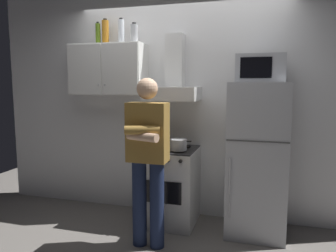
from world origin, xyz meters
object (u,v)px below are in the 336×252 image
at_px(refrigerator, 257,159).
at_px(cooking_pot, 178,145).
at_px(bottle_canister_steel, 134,34).
at_px(bottle_vodka_clear, 121,32).
at_px(bottle_olive_oil, 98,34).
at_px(upper_cabinet, 108,70).
at_px(range_hood, 173,83).
at_px(stove_oven, 170,185).
at_px(person_standing, 148,156).
at_px(bottle_liquor_amber, 105,32).
at_px(microwave, 260,68).

relative_size(refrigerator, cooking_pot, 5.66).
bearing_deg(bottle_canister_steel, bottle_vodka_clear, 170.58).
bearing_deg(cooking_pot, bottle_vodka_clear, 160.00).
xyz_separation_m(cooking_pot, bottle_olive_oil, (-1.06, 0.26, 1.24)).
relative_size(upper_cabinet, bottle_vodka_clear, 3.02).
bearing_deg(bottle_vodka_clear, range_hood, -3.11).
height_order(range_hood, cooking_pot, range_hood).
height_order(range_hood, bottle_vodka_clear, bottle_vodka_clear).
bearing_deg(upper_cabinet, stove_oven, -8.90).
bearing_deg(refrigerator, person_standing, -148.77).
bearing_deg(person_standing, upper_cabinet, 135.74).
xyz_separation_m(refrigerator, cooking_pot, (-0.82, -0.12, 0.13)).
bearing_deg(upper_cabinet, bottle_liquor_amber, 138.61).
xyz_separation_m(bottle_liquor_amber, bottle_canister_steel, (0.38, -0.03, -0.03)).
distance_m(range_hood, microwave, 0.97).
relative_size(refrigerator, bottle_olive_oil, 6.05).
height_order(refrigerator, bottle_vodka_clear, bottle_vodka_clear).
distance_m(upper_cabinet, bottle_vodka_clear, 0.47).
distance_m(range_hood, bottle_liquor_amber, 1.04).
bearing_deg(person_standing, refrigerator, 31.23).
bearing_deg(bottle_canister_steel, cooking_pot, -22.88).
xyz_separation_m(microwave, bottle_olive_oil, (-1.88, 0.12, 0.44)).
distance_m(microwave, bottle_vodka_clear, 1.66).
xyz_separation_m(bottle_liquor_amber, bottle_vodka_clear, (0.21, -0.01, -0.00)).
bearing_deg(bottle_olive_oil, person_standing, -40.20).
xyz_separation_m(upper_cabinet, bottle_olive_oil, (-0.13, 0.01, 0.43)).
relative_size(microwave, person_standing, 0.29).
height_order(refrigerator, bottle_liquor_amber, bottle_liquor_amber).
bearing_deg(bottle_olive_oil, bottle_canister_steel, -0.81).
bearing_deg(bottle_canister_steel, range_hood, -0.70).
bearing_deg(bottle_vodka_clear, refrigerator, -5.77).
height_order(range_hood, bottle_liquor_amber, bottle_liquor_amber).
height_order(bottle_olive_oil, bottle_vodka_clear, bottle_vodka_clear).
relative_size(stove_oven, refrigerator, 0.55).
xyz_separation_m(stove_oven, refrigerator, (0.95, 0.00, 0.37)).
bearing_deg(stove_oven, upper_cabinet, 171.10).
xyz_separation_m(range_hood, bottle_canister_steel, (-0.47, 0.01, 0.56)).
bearing_deg(stove_oven, bottle_liquor_amber, 168.85).
bearing_deg(range_hood, stove_oven, -90.00).
distance_m(bottle_olive_oil, bottle_canister_steel, 0.47).
bearing_deg(stove_oven, cooking_pot, -42.49).
relative_size(cooking_pot, bottle_vodka_clear, 0.95).
bearing_deg(bottle_liquor_amber, stove_oven, -11.15).
bearing_deg(range_hood, cooking_pot, -62.12).
relative_size(upper_cabinet, bottle_olive_oil, 3.41).
xyz_separation_m(microwave, bottle_canister_steel, (-1.42, 0.11, 0.42)).
distance_m(refrigerator, microwave, 0.94).
bearing_deg(range_hood, microwave, -6.46).
height_order(refrigerator, bottle_olive_oil, bottle_olive_oil).
height_order(stove_oven, bottle_liquor_amber, bottle_liquor_amber).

